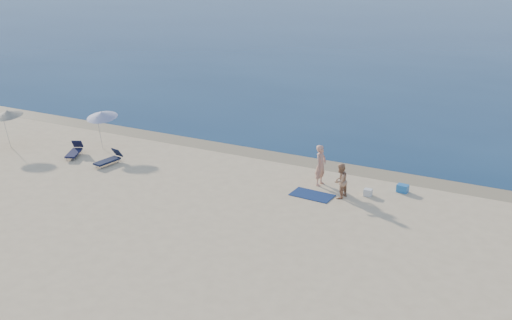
{
  "coord_description": "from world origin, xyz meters",
  "views": [
    {
      "loc": [
        12.61,
        -9.25,
        11.52
      ],
      "look_at": [
        -0.01,
        16.0,
        1.0
      ],
      "focal_mm": 45.0,
      "sensor_mm": 36.0,
      "label": 1
    }
  ],
  "objects_px": {
    "person_left": "(321,165)",
    "blue_cooler": "(403,188)",
    "person_right": "(340,181)",
    "umbrella_near": "(102,115)"
  },
  "relations": [
    {
      "from": "person_right",
      "to": "umbrella_near",
      "type": "relative_size",
      "value": 0.74
    },
    {
      "from": "person_right",
      "to": "umbrella_near",
      "type": "distance_m",
      "value": 13.74
    },
    {
      "from": "person_right",
      "to": "umbrella_near",
      "type": "height_order",
      "value": "umbrella_near"
    },
    {
      "from": "blue_cooler",
      "to": "umbrella_near",
      "type": "relative_size",
      "value": 0.23
    },
    {
      "from": "person_left",
      "to": "blue_cooler",
      "type": "distance_m",
      "value": 3.85
    },
    {
      "from": "person_left",
      "to": "umbrella_near",
      "type": "relative_size",
      "value": 0.89
    },
    {
      "from": "person_left",
      "to": "person_right",
      "type": "distance_m",
      "value": 1.68
    },
    {
      "from": "person_right",
      "to": "blue_cooler",
      "type": "height_order",
      "value": "person_right"
    },
    {
      "from": "person_left",
      "to": "umbrella_near",
      "type": "distance_m",
      "value": 12.4
    },
    {
      "from": "person_left",
      "to": "person_right",
      "type": "bearing_deg",
      "value": -121.88
    }
  ]
}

